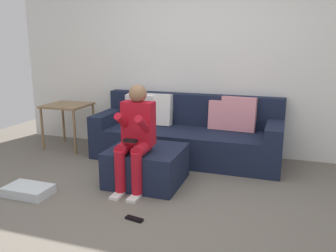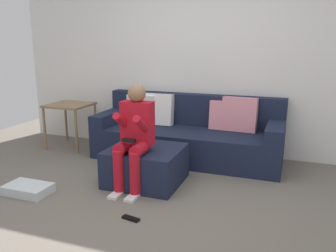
{
  "view_description": "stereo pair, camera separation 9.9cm",
  "coord_description": "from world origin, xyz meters",
  "views": [
    {
      "loc": [
        1.18,
        -2.76,
        1.55
      ],
      "look_at": [
        -0.13,
        1.13,
        0.55
      ],
      "focal_mm": 37.71,
      "sensor_mm": 36.0,
      "label": 1
    },
    {
      "loc": [
        1.28,
        -2.73,
        1.55
      ],
      "look_at": [
        -0.13,
        1.13,
        0.55
      ],
      "focal_mm": 37.71,
      "sensor_mm": 36.0,
      "label": 2
    }
  ],
  "objects": [
    {
      "name": "wall_back",
      "position": [
        0.0,
        2.07,
        1.39
      ],
      "size": [
        5.58,
        0.1,
        2.78
      ],
      "primitive_type": "cube",
      "color": "silver",
      "rests_on": "ground_plane"
    },
    {
      "name": "ottoman",
      "position": [
        -0.23,
        0.67,
        0.2
      ],
      "size": [
        0.79,
        0.72,
        0.4
      ],
      "primitive_type": "cube",
      "color": "#192138",
      "rests_on": "ground_plane"
    },
    {
      "name": "side_table",
      "position": [
        -1.83,
        1.56,
        0.56
      ],
      "size": [
        0.6,
        0.57,
        0.65
      ],
      "color": "olive",
      "rests_on": "ground_plane"
    },
    {
      "name": "remote_near_ottoman",
      "position": [
        -0.01,
        -0.16,
        0.01
      ],
      "size": [
        0.17,
        0.09,
        0.02
      ],
      "primitive_type": "cube",
      "rotation": [
        0.0,
        0.0,
        -0.19
      ],
      "color": "black",
      "rests_on": "ground_plane"
    },
    {
      "name": "person_seated",
      "position": [
        -0.27,
        0.49,
        0.6
      ],
      "size": [
        0.34,
        0.55,
        1.11
      ],
      "color": "red",
      "rests_on": "ground_plane"
    },
    {
      "name": "storage_bin",
      "position": [
        -1.26,
        -0.03,
        0.05
      ],
      "size": [
        0.47,
        0.3,
        0.09
      ],
      "primitive_type": "cube",
      "rotation": [
        0.0,
        0.0,
        -0.01
      ],
      "color": "silver",
      "rests_on": "ground_plane"
    },
    {
      "name": "ground_plane",
      "position": [
        0.0,
        0.0,
        0.0
      ],
      "size": [
        7.26,
        7.26,
        0.0
      ],
      "primitive_type": "plane",
      "color": "#6B6359"
    },
    {
      "name": "couch_sectional",
      "position": [
        -0.04,
        1.66,
        0.31
      ],
      "size": [
        2.46,
        0.86,
        0.85
      ],
      "color": "#192138",
      "rests_on": "ground_plane"
    }
  ]
}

